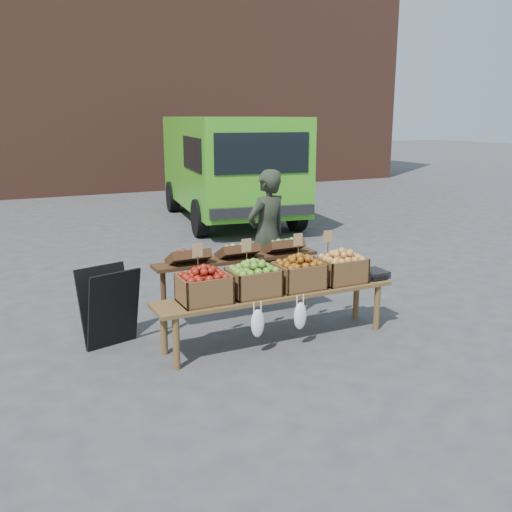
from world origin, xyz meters
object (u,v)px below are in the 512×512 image
crate_red_apples (299,276)px  crate_green_apples (341,270)px  crate_russet_pears (253,282)px  back_table (237,280)px  crate_golden_apples (204,289)px  display_bench (276,316)px  delivery_van (229,170)px  vendor (267,235)px  chalkboard_sign (109,307)px  weighing_scale (371,274)px

crate_red_apples → crate_green_apples: bearing=0.0°
crate_russet_pears → back_table: bearing=79.0°
crate_red_apples → crate_golden_apples: bearing=180.0°
back_table → crate_golden_apples: back_table is taller
display_bench → crate_red_apples: (0.28, 0.00, 0.42)m
delivery_van → display_bench: bearing=-101.0°
vendor → crate_red_apples: bearing=61.1°
back_table → crate_golden_apples: 1.02m
vendor → crate_green_apples: (0.22, -1.40, -0.16)m
chalkboard_sign → delivery_van: bearing=41.6°
back_table → chalkboard_sign: bearing=-178.6°
crate_russet_pears → crate_golden_apples: bearing=180.0°
back_table → crate_red_apples: 0.85m
crate_russet_pears → crate_green_apples: bearing=0.0°
back_table → crate_green_apples: size_ratio=4.20×
chalkboard_sign → crate_russet_pears: (1.37, -0.68, 0.28)m
crate_green_apples → delivery_van: bearing=76.7°
vendor → weighing_scale: (0.65, -1.40, -0.26)m
crate_golden_apples → chalkboard_sign: bearing=140.1°
display_bench → crate_red_apples: bearing=0.0°
chalkboard_sign → crate_red_apples: (1.92, -0.68, 0.28)m
chalkboard_sign → display_bench: 1.78m
crate_golden_apples → display_bench: bearing=0.0°
vendor → crate_green_apples: size_ratio=3.47×
weighing_scale → chalkboard_sign: bearing=166.7°
crate_golden_apples → crate_russet_pears: bearing=0.0°
delivery_van → crate_golden_apples: (-3.32, -7.05, -0.48)m
vendor → crate_golden_apples: size_ratio=3.47×
chalkboard_sign → back_table: (1.51, 0.04, 0.09)m
display_bench → weighing_scale: weighing_scale is taller
vendor → crate_green_apples: vendor is taller
weighing_scale → crate_russet_pears: bearing=180.0°
crate_russet_pears → weighing_scale: size_ratio=1.47×
chalkboard_sign → crate_red_apples: 2.05m
crate_golden_apples → crate_green_apples: 1.65m
delivery_van → crate_green_apples: delivery_van is taller
crate_russet_pears → chalkboard_sign: bearing=153.4°
crate_golden_apples → crate_russet_pears: (0.55, 0.00, 0.00)m
crate_red_apples → weighing_scale: size_ratio=1.47×
crate_golden_apples → crate_russet_pears: same height
vendor → crate_golden_apples: vendor is taller
crate_golden_apples → crate_red_apples: bearing=0.0°
display_bench → crate_green_apples: bearing=0.0°
crate_green_apples → weighing_scale: 0.44m
back_table → crate_red_apples: size_ratio=4.20×
crate_green_apples → weighing_scale: bearing=0.0°
back_table → weighing_scale: size_ratio=6.18×
chalkboard_sign → back_table: 1.51m
chalkboard_sign → crate_russet_pears: chalkboard_sign is taller
chalkboard_sign → back_table: back_table is taller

